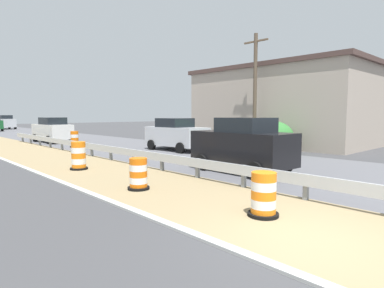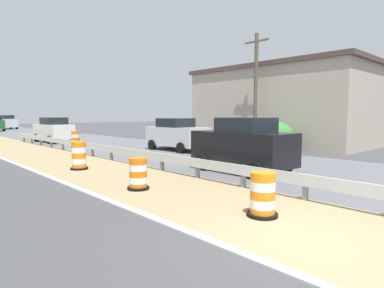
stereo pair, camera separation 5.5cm
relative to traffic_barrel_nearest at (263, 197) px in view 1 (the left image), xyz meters
name	(u,v)px [view 1 (the left image)]	position (x,y,z in m)	size (l,w,h in m)	color
ground_plane	(312,242)	(-0.62, -1.44, -0.45)	(160.00, 160.00, 0.00)	#3D3D3F
median_dirt_strip	(331,231)	(0.16, -1.44, -0.44)	(3.97, 120.00, 0.01)	#8E7A56
curb_near_edge	(271,266)	(-1.92, -1.44, -0.44)	(0.20, 120.00, 0.11)	#ADADA8
guardrail_median	(345,188)	(1.91, -1.02, 0.07)	(0.18, 53.37, 0.71)	#ADB2B7
traffic_barrel_nearest	(263,197)	(0.00, 0.00, 0.00)	(0.69, 0.69, 1.00)	orange
traffic_barrel_close	(138,175)	(-0.57, 4.08, -0.02)	(0.66, 0.66, 0.96)	orange
traffic_barrel_mid	(79,157)	(-0.36, 8.74, 0.07)	(0.71, 0.71, 1.15)	orange
traffic_barrel_far	(75,140)	(3.29, 17.56, 0.06)	(0.65, 0.65, 1.11)	orange
car_lead_near_lane	(52,130)	(3.66, 22.65, 0.56)	(2.04, 4.35, 2.01)	silver
car_trailing_near_lane	(6,122)	(7.14, 51.46, 0.61)	(2.08, 4.36, 2.12)	silver
car_mid_far_lane	(176,134)	(7.19, 11.35, 0.56)	(2.17, 4.19, 2.02)	silver
car_trailing_far_lane	(243,145)	(4.09, 3.75, 0.62)	(2.13, 4.12, 2.14)	black
roadside_shop_near	(282,106)	(15.94, 9.18, 2.44)	(7.60, 12.88, 5.76)	#AD9E8E
utility_pole_near	(255,90)	(11.46, 8.48, 3.41)	(0.24, 1.80, 7.42)	brown
bush_roadside	(271,137)	(10.61, 6.64, 0.49)	(2.62, 2.62, 1.88)	#337533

